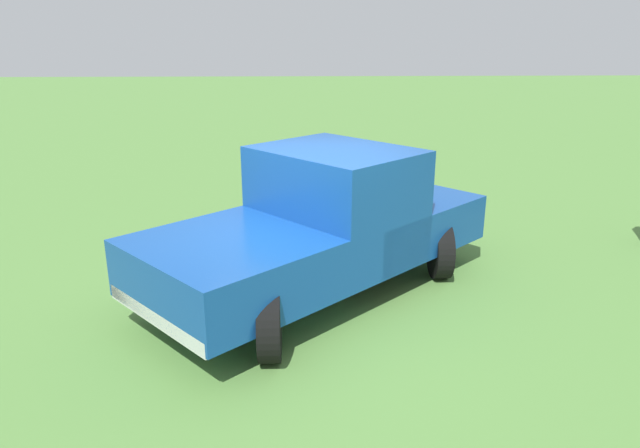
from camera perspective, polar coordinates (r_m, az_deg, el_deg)
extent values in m
plane|color=#54843D|center=(7.01, -1.52, -8.06)|extent=(80.00, 80.00, 0.00)
cylinder|color=black|center=(5.81, -4.99, -9.87)|extent=(0.75, 0.22, 0.75)
cylinder|color=black|center=(6.97, -13.29, -5.31)|extent=(0.75, 0.22, 0.75)
cylinder|color=black|center=(7.83, 11.78, -2.55)|extent=(0.75, 0.22, 0.75)
cylinder|color=black|center=(8.73, 3.27, 0.00)|extent=(0.75, 0.22, 0.75)
cube|color=#144799|center=(6.28, -9.02, -4.37)|extent=(2.62, 2.62, 0.64)
cube|color=#144799|center=(7.17, 1.57, 1.96)|extent=(2.37, 2.34, 1.40)
cube|color=slate|center=(7.06, 1.60, 5.39)|extent=(2.11, 2.08, 0.48)
cube|color=#144799|center=(7.95, 6.14, 0.49)|extent=(2.86, 2.89, 0.60)
cube|color=silver|center=(5.98, -15.64, -8.79)|extent=(1.40, 1.30, 0.16)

